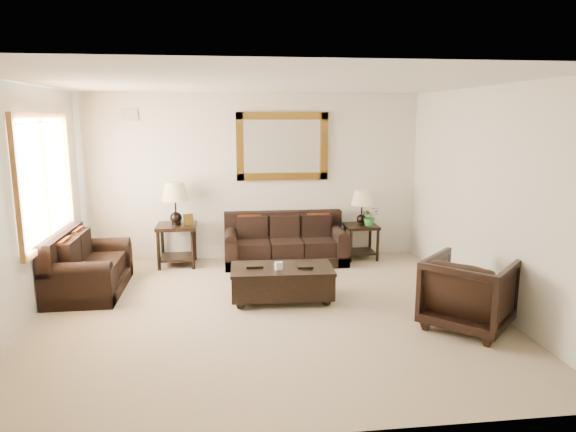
{
  "coord_description": "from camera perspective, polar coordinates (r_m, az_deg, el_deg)",
  "views": [
    {
      "loc": [
        -0.46,
        -5.88,
        2.33
      ],
      "look_at": [
        0.35,
        0.6,
        1.06
      ],
      "focal_mm": 32.0,
      "sensor_mm": 36.0,
      "label": 1
    }
  ],
  "objects": [
    {
      "name": "room",
      "position": [
        5.98,
        -2.59,
        1.58
      ],
      "size": [
        5.51,
        5.01,
        2.71
      ],
      "color": "tan",
      "rests_on": "ground"
    },
    {
      "name": "window",
      "position": [
        7.18,
        -25.27,
        3.73
      ],
      "size": [
        0.07,
        1.96,
        1.66
      ],
      "color": "white",
      "rests_on": "room"
    },
    {
      "name": "mirror",
      "position": [
        8.42,
        -0.63,
        7.74
      ],
      "size": [
        1.5,
        0.06,
        1.1
      ],
      "color": "#4E2A0F",
      "rests_on": "room"
    },
    {
      "name": "air_vent",
      "position": [
        8.48,
        -17.18,
        10.66
      ],
      "size": [
        0.25,
        0.02,
        0.18
      ],
      "primitive_type": "cube",
      "color": "#999999",
      "rests_on": "room"
    },
    {
      "name": "sofa",
      "position": [
        8.31,
        -0.33,
        -3.22
      ],
      "size": [
        1.94,
        0.84,
        0.79
      ],
      "color": "black",
      "rests_on": "room"
    },
    {
      "name": "loveseat",
      "position": [
        7.44,
        -21.6,
        -5.58
      ],
      "size": [
        0.87,
        1.47,
        0.83
      ],
      "rotation": [
        0.0,
        0.0,
        1.57
      ],
      "color": "black",
      "rests_on": "room"
    },
    {
      "name": "end_table_left",
      "position": [
        8.21,
        -12.36,
        0.49
      ],
      "size": [
        0.6,
        0.6,
        1.33
      ],
      "color": "black",
      "rests_on": "room"
    },
    {
      "name": "end_table_right",
      "position": [
        8.53,
        8.17,
        0.21
      ],
      "size": [
        0.52,
        0.52,
        1.15
      ],
      "color": "black",
      "rests_on": "room"
    },
    {
      "name": "coffee_table",
      "position": [
        6.62,
        -0.69,
        -7.08
      ],
      "size": [
        1.32,
        0.75,
        0.55
      ],
      "rotation": [
        0.0,
        0.0,
        -0.04
      ],
      "color": "black",
      "rests_on": "room"
    },
    {
      "name": "armchair",
      "position": [
        6.07,
        19.47,
        -7.71
      ],
      "size": [
        1.18,
        1.18,
        0.89
      ],
      "primitive_type": "imported",
      "rotation": [
        0.0,
        0.0,
        2.35
      ],
      "color": "black",
      "rests_on": "floor"
    },
    {
      "name": "potted_plant",
      "position": [
        8.48,
        9.07,
        -0.27
      ],
      "size": [
        0.36,
        0.38,
        0.25
      ],
      "primitive_type": "imported",
      "rotation": [
        0.0,
        0.0,
        0.25
      ],
      "color": "#275F20",
      "rests_on": "end_table_right"
    }
  ]
}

